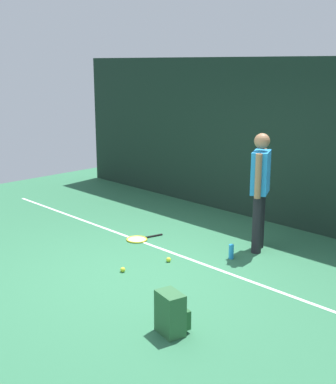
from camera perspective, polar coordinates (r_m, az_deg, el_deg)
ground_plane at (r=6.80m, az=-2.44°, el=-8.79°), size 12.00×12.00×0.00m
back_fence at (r=8.65m, az=12.46°, el=5.31°), size 10.00×0.10×2.74m
court_line at (r=7.26m, az=1.84°, el=-7.22°), size 9.00×0.05×0.00m
tennis_player at (r=7.38m, az=10.14°, el=0.76°), size 0.38×0.48×1.70m
tennis_racket at (r=7.96m, az=-3.27°, el=-5.21°), size 0.39×0.64×0.03m
backpack at (r=5.29m, az=0.40°, el=-13.29°), size 0.34×0.33×0.44m
tennis_ball_near_player at (r=7.09m, az=0.06°, el=-7.48°), size 0.07×0.07×0.07m
tennis_ball_by_fence at (r=6.79m, az=-5.02°, el=-8.53°), size 0.07×0.07×0.07m
water_bottle at (r=7.24m, az=7.00°, el=-6.56°), size 0.07×0.07×0.20m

